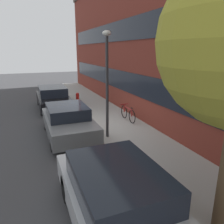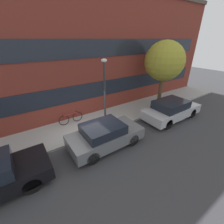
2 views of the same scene
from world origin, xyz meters
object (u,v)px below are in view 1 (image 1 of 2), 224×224
parked_car_silver (120,201)px  parked_car_black (53,98)px  fire_hydrant (78,98)px  parked_car_grey (68,121)px  lamp_post (107,73)px  bicycle (128,113)px

parked_car_silver → parked_car_black: bearing=180.0°
fire_hydrant → parked_car_silver: bearing=-8.6°
parked_car_grey → lamp_post: bearing=57.7°
parked_car_grey → bicycle: (-0.70, 3.09, -0.17)m
parked_car_black → bicycle: size_ratio=2.71×
fire_hydrant → parked_car_black: bearing=-76.4°
parked_car_grey → lamp_post: size_ratio=0.93×
parked_car_grey → parked_car_silver: (5.39, -0.00, 0.02)m
parked_car_silver → lamp_post: bearing=162.6°
lamp_post → parked_car_silver: bearing=-17.4°
fire_hydrant → lamp_post: lamp_post is taller
parked_car_silver → parked_car_grey: bearing=180.0°
parked_car_black → fire_hydrant: (-0.39, 1.62, -0.22)m
parked_car_grey → bicycle: 3.17m
fire_hydrant → bicycle: (4.67, 1.47, 0.04)m
parked_car_black → parked_car_silver: bearing=-0.0°
fire_hydrant → bicycle: bicycle is taller
parked_car_silver → bicycle: bearing=153.1°
fire_hydrant → parked_car_grey: bearing=-16.8°
parked_car_black → bicycle: bearing=35.8°
parked_car_grey → parked_car_black: bearing=-180.0°
parked_car_black → fire_hydrant: parked_car_black is taller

